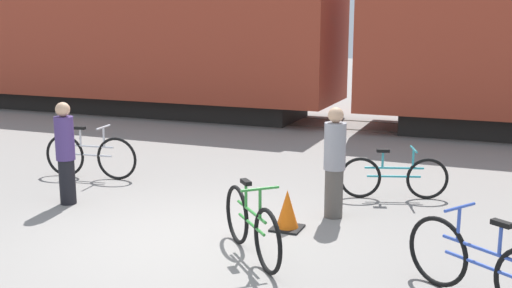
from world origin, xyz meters
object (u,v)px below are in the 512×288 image
(bicycle_teal, at_px, (394,177))
(person_in_purple, at_px, (65,153))
(bicycle_green, at_px, (251,225))
(traffic_cone, at_px, (287,211))
(person_in_grey, at_px, (335,162))
(bicycle_blue, at_px, (481,266))
(freight_train, at_px, (351,27))
(bicycle_silver, at_px, (91,156))

(bicycle_teal, height_order, person_in_purple, person_in_purple)
(bicycle_green, bearing_deg, traffic_cone, 85.78)
(person_in_grey, bearing_deg, bicycle_teal, -105.57)
(bicycle_blue, bearing_deg, bicycle_teal, 112.32)
(bicycle_green, bearing_deg, bicycle_teal, 69.13)
(bicycle_green, bearing_deg, person_in_purple, 164.85)
(freight_train, height_order, bicycle_green, freight_train)
(bicycle_teal, relative_size, traffic_cone, 2.98)
(bicycle_blue, height_order, person_in_grey, person_in_grey)
(freight_train, xyz_separation_m, person_in_purple, (-2.33, -8.77, -1.83))
(bicycle_green, relative_size, bicycle_blue, 0.86)
(traffic_cone, bearing_deg, person_in_grey, 59.10)
(bicycle_teal, distance_m, person_in_grey, 1.48)
(bicycle_green, relative_size, bicycle_silver, 0.73)
(freight_train, distance_m, person_in_grey, 8.24)
(bicycle_green, distance_m, bicycle_blue, 2.58)
(bicycle_blue, distance_m, person_in_purple, 6.14)
(bicycle_blue, distance_m, traffic_cone, 2.84)
(person_in_grey, bearing_deg, bicycle_blue, 145.63)
(freight_train, relative_size, person_in_grey, 35.84)
(bicycle_green, bearing_deg, person_in_grey, 73.97)
(bicycle_green, height_order, bicycle_silver, bicycle_silver)
(bicycle_green, height_order, bicycle_blue, bicycle_blue)
(freight_train, bearing_deg, traffic_cone, -82.13)
(bicycle_teal, xyz_separation_m, person_in_purple, (-4.61, -2.15, 0.46))
(bicycle_silver, height_order, person_in_purple, person_in_purple)
(bicycle_green, height_order, person_in_purple, person_in_purple)
(traffic_cone, bearing_deg, bicycle_silver, 162.94)
(freight_train, bearing_deg, bicycle_teal, -70.95)
(person_in_grey, relative_size, traffic_cone, 2.90)
(bicycle_teal, distance_m, traffic_cone, 2.28)
(traffic_cone, bearing_deg, freight_train, 97.87)
(traffic_cone, bearing_deg, bicycle_green, -94.22)
(freight_train, height_order, traffic_cone, freight_train)
(freight_train, distance_m, bicycle_blue, 10.88)
(bicycle_blue, relative_size, person_in_purple, 0.97)
(bicycle_green, distance_m, person_in_grey, 1.95)
(bicycle_teal, distance_m, person_in_purple, 5.11)
(bicycle_teal, xyz_separation_m, bicycle_silver, (-5.26, -0.72, 0.05))
(freight_train, xyz_separation_m, bicycle_blue, (3.67, -9.99, -2.24))
(person_in_purple, bearing_deg, traffic_cone, -96.74)
(bicycle_silver, relative_size, person_in_grey, 1.12)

